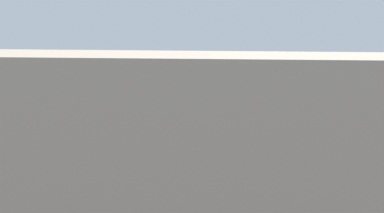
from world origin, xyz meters
name	(u,v)px	position (x,y,z in m)	size (l,w,h in m)	color
ground_plane	(192,165)	(0.00, 0.00, -0.01)	(10.00, 10.00, 0.02)	brown
dining_table	(192,97)	(0.00, 0.00, 0.70)	(1.81, 1.05, 0.75)	silver
chair_north	(193,138)	(-0.03, 0.66, 0.55)	(0.46, 0.47, 0.98)	silver
chair_west	(318,113)	(-1.18, 0.01, 0.55)	(0.48, 0.47, 0.98)	silver
chair_east	(65,110)	(1.21, 0.02, 0.55)	(0.47, 0.46, 0.98)	silver
chair_northwest	(340,141)	(-1.21, 0.68, 0.55)	(0.59, 0.58, 0.98)	silver
chair_northeast	(38,139)	(1.22, 0.75, 0.55)	(0.58, 0.59, 0.98)	silver
chair_south	(190,92)	(0.05, -0.64, 0.55)	(0.46, 0.47, 0.98)	silver
laptop	(215,85)	(-0.22, -0.06, 0.79)	(0.37, 0.32, 0.21)	gray
cup	(166,91)	(0.23, 0.19, 0.80)	(0.06, 0.06, 0.11)	#CC4C33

